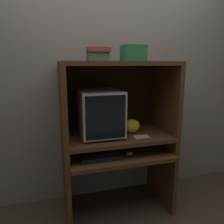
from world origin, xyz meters
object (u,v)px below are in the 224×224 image
Objects in this scene: crt_monitor at (100,112)px; keyboard at (101,157)px; book_stack at (98,54)px; storage_box at (133,53)px; snack_bag at (132,126)px; mouse at (130,154)px.

crt_monitor is 0.41m from keyboard.
storage_box reaches higher than book_stack.
crt_monitor is 2.24× the size of storage_box.
crt_monitor reaches higher than keyboard.
snack_bag is 0.68m from storage_box.
book_stack is (-0.31, 0.07, 0.67)m from snack_bag.
mouse is 0.27m from snack_bag.
crt_monitor is 2.73× the size of snack_bag.
book_stack reaches higher than keyboard.
keyboard is 2.33× the size of snack_bag.
book_stack is (-0.23, 0.23, 0.88)m from mouse.
snack_bag is (0.34, 0.16, 0.21)m from keyboard.
crt_monitor is at bearing -90.40° from book_stack.
keyboard is at bearing -178.25° from mouse.
crt_monitor is 0.34m from snack_bag.
book_stack is at bearing 135.68° from mouse.
crt_monitor is at bearing 177.43° from snack_bag.
book_stack is 0.31m from storage_box.
storage_box is (0.30, -0.04, 0.53)m from crt_monitor.
mouse is 0.90m from storage_box.
storage_box reaches higher than mouse.
crt_monitor is at bearing 171.76° from storage_box.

